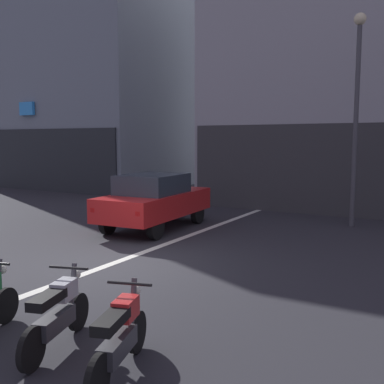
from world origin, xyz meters
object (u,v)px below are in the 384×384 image
motorcycle_silver_row_right_mid (57,313)px  motorcycle_red_row_rightmost (120,336)px  car_red_crossing_near (155,199)px  street_lamp (357,98)px

motorcycle_silver_row_right_mid → motorcycle_red_row_rightmost: same height
car_red_crossing_near → motorcycle_red_row_rightmost: size_ratio=2.60×
street_lamp → motorcycle_red_row_rightmost: bearing=-93.3°
car_red_crossing_near → motorcycle_red_row_rightmost: 8.35m
car_red_crossing_near → street_lamp: size_ratio=0.67×
car_red_crossing_near → street_lamp: bearing=33.7°
street_lamp → motorcycle_silver_row_right_mid: bearing=-99.4°
street_lamp → motorcycle_silver_row_right_mid: size_ratio=3.92×
motorcycle_silver_row_right_mid → car_red_crossing_near: bearing=115.5°
car_red_crossing_near → motorcycle_red_row_rightmost: (4.41, -7.08, -0.43)m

